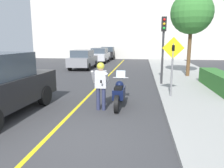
# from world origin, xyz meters

# --- Properties ---
(ground_plane) EXTENTS (80.00, 80.00, 0.00)m
(ground_plane) POSITION_xyz_m (0.00, 0.00, 0.00)
(ground_plane) COLOR #38383A
(sidewalk_curb) EXTENTS (4.40, 44.00, 0.11)m
(sidewalk_curb) POSITION_xyz_m (4.80, 4.00, 0.05)
(sidewalk_curb) COLOR #9E9E99
(sidewalk_curb) RESTS_ON ground
(road_center_line) EXTENTS (0.12, 36.00, 0.01)m
(road_center_line) POSITION_xyz_m (-0.60, 6.00, 0.00)
(road_center_line) COLOR yellow
(road_center_line) RESTS_ON ground
(building_backdrop) EXTENTS (28.00, 1.20, 9.02)m
(building_backdrop) POSITION_xyz_m (0.00, 26.00, 4.51)
(building_backdrop) COLOR beige
(building_backdrop) RESTS_ON ground
(motorcycle) EXTENTS (0.62, 2.18, 1.30)m
(motorcycle) POSITION_xyz_m (0.95, 3.04, 0.50)
(motorcycle) COLOR black
(motorcycle) RESTS_ON ground
(person_biker) EXTENTS (0.59, 0.47, 1.72)m
(person_biker) POSITION_xyz_m (0.35, 2.49, 1.06)
(person_biker) COLOR #282D4C
(person_biker) RESTS_ON ground
(crossing_sign) EXTENTS (0.91, 0.08, 2.52)m
(crossing_sign) POSITION_xyz_m (3.05, 4.47, 1.62)
(crossing_sign) COLOR slate
(crossing_sign) RESTS_ON sidewalk_curb
(traffic_light) EXTENTS (0.26, 0.30, 3.62)m
(traffic_light) POSITION_xyz_m (2.89, 7.32, 2.63)
(traffic_light) COLOR #2D2D30
(traffic_light) RESTS_ON sidewalk_curb
(hedge_row) EXTENTS (0.90, 4.41, 0.82)m
(hedge_row) POSITION_xyz_m (5.60, 6.25, 0.51)
(hedge_row) COLOR #33702D
(hedge_row) RESTS_ON sidewalk_curb
(street_tree) EXTENTS (2.73, 2.73, 5.52)m
(street_tree) POSITION_xyz_m (4.90, 10.42, 4.23)
(street_tree) COLOR brown
(street_tree) RESTS_ON sidewalk_curb
(parked_car_grey) EXTENTS (1.88, 4.20, 1.68)m
(parked_car_grey) POSITION_xyz_m (-3.48, 14.10, 0.86)
(parked_car_grey) COLOR black
(parked_car_grey) RESTS_ON ground
(parked_car_silver) EXTENTS (1.88, 4.20, 1.68)m
(parked_car_silver) POSITION_xyz_m (-3.08, 20.01, 0.86)
(parked_car_silver) COLOR black
(parked_car_silver) RESTS_ON ground
(parked_car_black) EXTENTS (1.88, 4.20, 1.68)m
(parked_car_black) POSITION_xyz_m (-2.91, 25.36, 0.86)
(parked_car_black) COLOR black
(parked_car_black) RESTS_ON ground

